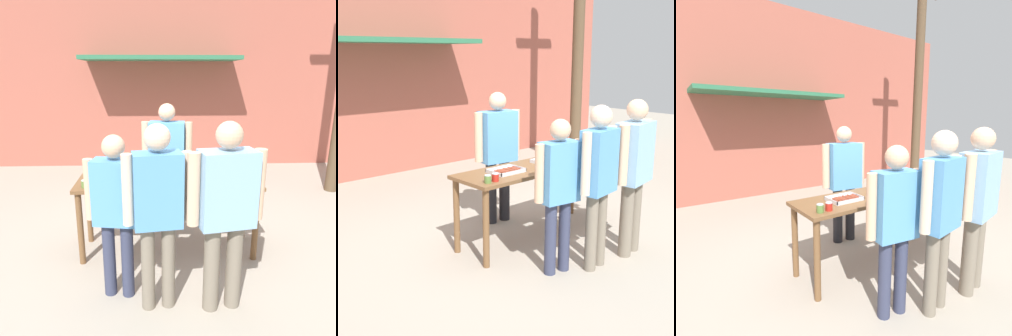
# 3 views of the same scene
# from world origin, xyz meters

# --- Properties ---
(ground_plane) EXTENTS (24.00, 24.00, 0.00)m
(ground_plane) POSITION_xyz_m (0.00, 0.00, 0.00)
(ground_plane) COLOR #A39989
(building_facade_back) EXTENTS (12.00, 1.11, 4.50)m
(building_facade_back) POSITION_xyz_m (0.00, 3.98, 2.26)
(building_facade_back) COLOR #A85647
(building_facade_back) RESTS_ON ground
(serving_table) EXTENTS (2.11, 0.65, 0.90)m
(serving_table) POSITION_xyz_m (0.00, 0.00, 0.77)
(serving_table) COLOR brown
(serving_table) RESTS_ON ground
(food_tray_sausages) EXTENTS (0.37, 0.27, 0.04)m
(food_tray_sausages) POSITION_xyz_m (-0.48, -0.01, 0.92)
(food_tray_sausages) COLOR silver
(food_tray_sausages) RESTS_ON serving_table
(food_tray_buns) EXTENTS (0.40, 0.32, 0.06)m
(food_tray_buns) POSITION_xyz_m (0.24, -0.01, 0.92)
(food_tray_buns) COLOR silver
(food_tray_buns) RESTS_ON serving_table
(condiment_jar_mustard) EXTENTS (0.07, 0.07, 0.09)m
(condiment_jar_mustard) POSITION_xyz_m (-0.92, -0.21, 0.94)
(condiment_jar_mustard) COLOR #567A38
(condiment_jar_mustard) RESTS_ON serving_table
(condiment_jar_ketchup) EXTENTS (0.07, 0.07, 0.09)m
(condiment_jar_ketchup) POSITION_xyz_m (-0.82, -0.21, 0.94)
(condiment_jar_ketchup) COLOR #B22319
(condiment_jar_ketchup) RESTS_ON serving_table
(beer_cup) EXTENTS (0.08, 0.08, 0.09)m
(beer_cup) POSITION_xyz_m (0.91, -0.20, 0.95)
(beer_cup) COLOR #DBC67A
(beer_cup) RESTS_ON serving_table
(person_server_behind_table) EXTENTS (0.68, 0.31, 1.72)m
(person_server_behind_table) POSITION_xyz_m (0.02, 0.71, 1.02)
(person_server_behind_table) COLOR #232328
(person_server_behind_table) RESTS_ON ground
(person_customer_holding_hotdog) EXTENTS (0.57, 0.28, 1.59)m
(person_customer_holding_hotdog) POSITION_xyz_m (-0.51, -0.82, 0.95)
(person_customer_holding_hotdog) COLOR #333851
(person_customer_holding_hotdog) RESTS_ON ground
(person_customer_with_cup) EXTENTS (0.68, 0.34, 1.74)m
(person_customer_with_cup) POSITION_xyz_m (0.45, -1.05, 1.02)
(person_customer_with_cup) COLOR #756B5B
(person_customer_with_cup) RESTS_ON ground
(person_customer_waiting_in_line) EXTENTS (0.59, 0.28, 1.71)m
(person_customer_waiting_in_line) POSITION_xyz_m (-0.13, -1.01, 1.02)
(person_customer_waiting_in_line) COLOR #756B5B
(person_customer_waiting_in_line) RESTS_ON ground
(utility_pole) EXTENTS (1.10, 0.21, 5.39)m
(utility_pole) POSITION_xyz_m (3.12, 2.00, 2.78)
(utility_pole) COLOR brown
(utility_pole) RESTS_ON ground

